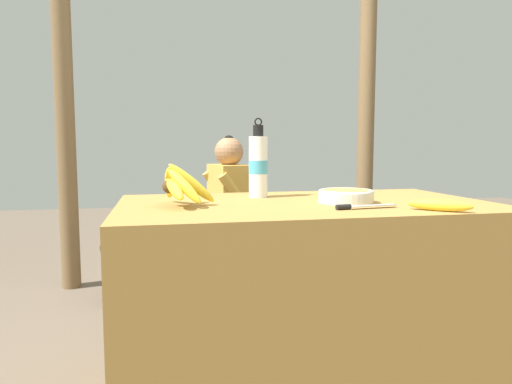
# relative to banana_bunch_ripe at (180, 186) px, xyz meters

# --- Properties ---
(market_counter) EXTENTS (1.49, 0.86, 0.78)m
(market_counter) POSITION_rel_banana_bunch_ripe_xyz_m (0.50, 0.03, -0.47)
(market_counter) COLOR olive
(market_counter) RESTS_ON ground_plane
(banana_bunch_ripe) EXTENTS (0.21, 0.33, 0.17)m
(banana_bunch_ripe) POSITION_rel_banana_bunch_ripe_xyz_m (0.00, 0.00, 0.00)
(banana_bunch_ripe) COLOR #4C381E
(banana_bunch_ripe) RESTS_ON market_counter
(serving_bowl) EXTENTS (0.22, 0.22, 0.05)m
(serving_bowl) POSITION_rel_banana_bunch_ripe_xyz_m (0.65, -0.02, -0.05)
(serving_bowl) COLOR silver
(serving_bowl) RESTS_ON market_counter
(water_bottle) EXTENTS (0.08, 0.08, 0.35)m
(water_bottle) POSITION_rel_banana_bunch_ripe_xyz_m (0.35, 0.24, 0.06)
(water_bottle) COLOR white
(water_bottle) RESTS_ON market_counter
(loose_banana_front) EXTENTS (0.19, 0.18, 0.04)m
(loose_banana_front) POSITION_rel_banana_bunch_ripe_xyz_m (0.88, -0.32, -0.06)
(loose_banana_front) COLOR yellow
(loose_banana_front) RESTS_ON market_counter
(knife) EXTENTS (0.24, 0.06, 0.02)m
(knife) POSITION_rel_banana_bunch_ripe_xyz_m (0.62, -0.21, -0.07)
(knife) COLOR #BCBCC1
(knife) RESTS_ON market_counter
(wooden_bench) EXTENTS (1.70, 0.32, 0.41)m
(wooden_bench) POSITION_rel_banana_bunch_ripe_xyz_m (0.41, 1.26, -0.51)
(wooden_bench) COLOR brown
(wooden_bench) RESTS_ON ground_plane
(seated_vendor) EXTENTS (0.45, 0.42, 1.08)m
(seated_vendor) POSITION_rel_banana_bunch_ripe_xyz_m (0.32, 1.22, -0.24)
(seated_vendor) COLOR #564C60
(seated_vendor) RESTS_ON ground_plane
(banana_bunch_green) EXTENTS (0.19, 0.28, 0.14)m
(banana_bunch_green) POSITION_rel_banana_bunch_ripe_xyz_m (0.92, 1.26, -0.38)
(banana_bunch_green) COLOR #4C381E
(banana_bunch_green) RESTS_ON wooden_bench
(support_post_near) EXTENTS (0.13, 0.13, 2.28)m
(support_post_near) POSITION_rel_banana_bunch_ripe_xyz_m (-0.71, 1.67, 0.28)
(support_post_near) COLOR brown
(support_post_near) RESTS_ON ground_plane
(support_post_far) EXTENTS (0.13, 0.13, 2.28)m
(support_post_far) POSITION_rel_banana_bunch_ripe_xyz_m (1.54, 1.67, 0.28)
(support_post_far) COLOR brown
(support_post_far) RESTS_ON ground_plane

